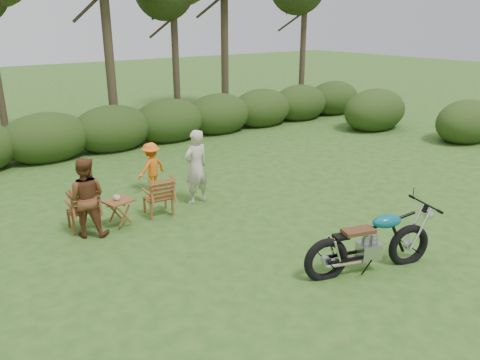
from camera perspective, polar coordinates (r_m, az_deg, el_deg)
ground at (r=8.22m, az=9.20°, el=-9.71°), size 80.00×80.00×0.00m
tree_line at (r=15.78m, az=-15.64°, el=18.04°), size 22.52×11.62×8.14m
motorcycle at (r=8.14m, az=15.19°, el=-10.50°), size 2.33×1.44×1.25m
lawn_chair_right at (r=10.09m, az=-9.85°, el=-4.09°), size 0.66×0.66×0.88m
lawn_chair_left at (r=9.79m, az=-18.35°, el=-5.59°), size 0.67×0.67×0.91m
side_table at (r=9.59m, az=-14.48°, el=-3.92°), size 0.62×0.55×0.55m
cup at (r=9.47m, az=-14.81°, el=-2.11°), size 0.15×0.15×0.11m
adult_a at (r=10.59m, az=-5.24°, el=-2.73°), size 0.65×0.47×1.67m
adult_b at (r=9.47m, az=-17.81°, el=-6.37°), size 0.95×0.90×1.54m
child at (r=11.41m, az=-10.56°, el=-1.34°), size 0.87×0.64×1.20m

